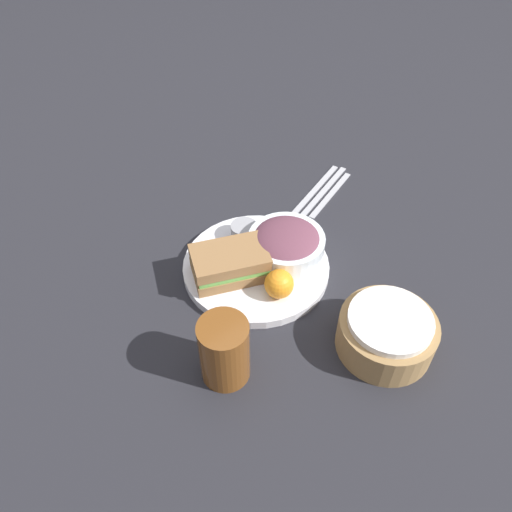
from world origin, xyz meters
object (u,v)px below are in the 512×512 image
object	(u,v)px
sandwich	(230,263)
salad_bowl	(286,244)
spoon	(331,194)
bread_basket	(387,333)
knife	(323,192)
plate	(256,267)
drink_glass	(224,351)
fork	(316,189)
dressing_cup	(244,231)

from	to	relation	value
sandwich	salad_bowl	distance (m)	0.11
spoon	bread_basket	bearing A→B (deg)	-140.96
sandwich	knife	world-z (taller)	sandwich
bread_basket	sandwich	bearing A→B (deg)	-70.52
plate	sandwich	xyz separation A→B (m)	(0.05, -0.01, 0.03)
plate	knife	xyz separation A→B (m)	(-0.26, -0.08, -0.01)
plate	bread_basket	distance (m)	0.26
drink_glass	plate	bearing A→B (deg)	-143.36
fork	spoon	world-z (taller)	same
bread_basket	spoon	world-z (taller)	bread_basket
salad_bowl	spoon	distance (m)	0.23
fork	knife	distance (m)	0.02
sandwich	spoon	bearing A→B (deg)	-171.38
sandwich	drink_glass	size ratio (longest dim) A/B	1.34
sandwich	fork	distance (m)	0.32
salad_bowl	spoon	xyz separation A→B (m)	(-0.21, -0.08, -0.05)
plate	salad_bowl	bearing A→B (deg)	157.39
salad_bowl	fork	bearing A→B (deg)	-149.97
plate	sandwich	distance (m)	0.06
plate	spoon	world-z (taller)	plate
drink_glass	fork	xyz separation A→B (m)	(-0.43, -0.22, -0.05)
bread_basket	plate	bearing A→B (deg)	-79.99
fork	knife	xyz separation A→B (m)	(-0.01, 0.02, 0.00)
sandwich	knife	size ratio (longest dim) A/B	0.75
dressing_cup	fork	bearing A→B (deg)	-173.29
drink_glass	bread_basket	size ratio (longest dim) A/B	0.75
dressing_cup	plate	bearing A→B (deg)	66.99
drink_glass	bread_basket	distance (m)	0.26
drink_glass	knife	size ratio (longest dim) A/B	0.56
drink_glass	dressing_cup	bearing A→B (deg)	-135.86
salad_bowl	bread_basket	distance (m)	0.24
fork	spoon	distance (m)	0.04
bread_basket	fork	xyz separation A→B (m)	(-0.21, -0.35, -0.03)
plate	spoon	distance (m)	0.27
drink_glass	spoon	xyz separation A→B (m)	(-0.44, -0.19, -0.05)
knife	drink_glass	bearing A→B (deg)	-171.00
sandwich	spoon	xyz separation A→B (m)	(-0.31, -0.05, -0.04)
fork	spoon	xyz separation A→B (m)	(-0.01, 0.03, 0.00)
sandwich	bread_basket	world-z (taller)	bread_basket
plate	drink_glass	distance (m)	0.22
knife	spoon	distance (m)	0.02
sandwich	bread_basket	bearing A→B (deg)	109.48
fork	salad_bowl	bearing A→B (deg)	-166.46
plate	dressing_cup	xyz separation A→B (m)	(-0.03, -0.07, 0.02)
spoon	salad_bowl	bearing A→B (deg)	-175.39
plate	spoon	xyz separation A→B (m)	(-0.26, -0.06, -0.01)
sandwich	dressing_cup	size ratio (longest dim) A/B	3.04
salad_bowl	fork	size ratio (longest dim) A/B	0.71
drink_glass	spoon	size ratio (longest dim) A/B	0.65
sandwich	fork	xyz separation A→B (m)	(-0.30, -0.08, -0.04)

